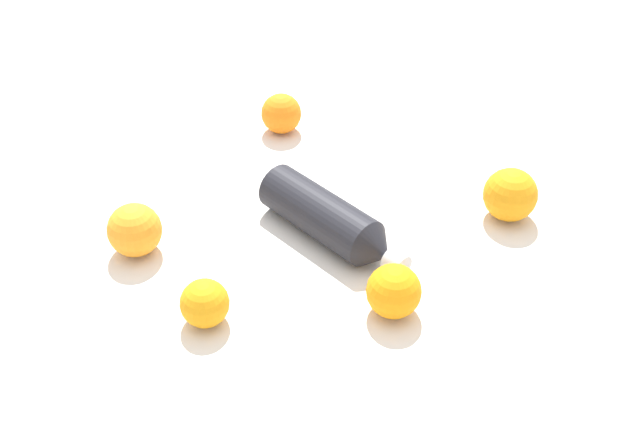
{
  "coord_description": "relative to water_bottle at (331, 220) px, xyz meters",
  "views": [
    {
      "loc": [
        -0.84,
        -0.09,
        0.7
      ],
      "look_at": [
        0.03,
        -0.01,
        0.03
      ],
      "focal_mm": 44.74,
      "sensor_mm": 36.0,
      "label": 1
    }
  ],
  "objects": [
    {
      "name": "water_bottle",
      "position": [
        0.0,
        0.0,
        0.0
      ],
      "size": [
        0.2,
        0.22,
        0.07
      ],
      "rotation": [
        0.0,
        0.0,
        3.98
      ],
      "color": "black",
      "rests_on": "ground_plane"
    },
    {
      "name": "orange_3",
      "position": [
        0.07,
        -0.25,
        0.0
      ],
      "size": [
        0.08,
        0.08,
        0.08
      ],
      "primitive_type": "sphere",
      "color": "orange",
      "rests_on": "ground_plane"
    },
    {
      "name": "orange_2",
      "position": [
        -0.13,
        -0.09,
        0.0
      ],
      "size": [
        0.07,
        0.07,
        0.07
      ],
      "primitive_type": "sphere",
      "color": "orange",
      "rests_on": "ground_plane"
    },
    {
      "name": "orange_0",
      "position": [
        -0.17,
        0.14,
        -0.0
      ],
      "size": [
        0.06,
        0.06,
        0.06
      ],
      "primitive_type": "sphere",
      "color": "orange",
      "rests_on": "ground_plane"
    },
    {
      "name": "orange_1",
      "position": [
        0.28,
        0.1,
        -0.0
      ],
      "size": [
        0.07,
        0.07,
        0.07
      ],
      "primitive_type": "sphere",
      "color": "orange",
      "rests_on": "ground_plane"
    },
    {
      "name": "ground_plane",
      "position": [
        -0.01,
        0.03,
        -0.03
      ],
      "size": [
        2.4,
        2.4,
        0.0
      ],
      "primitive_type": "plane",
      "color": "silver"
    },
    {
      "name": "orange_4",
      "position": [
        -0.05,
        0.26,
        0.0
      ],
      "size": [
        0.07,
        0.07,
        0.07
      ],
      "primitive_type": "sphere",
      "color": "orange",
      "rests_on": "ground_plane"
    }
  ]
}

